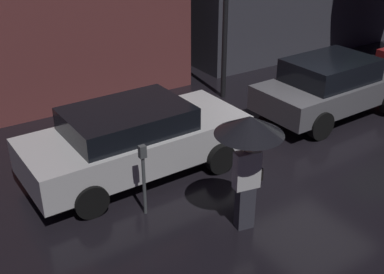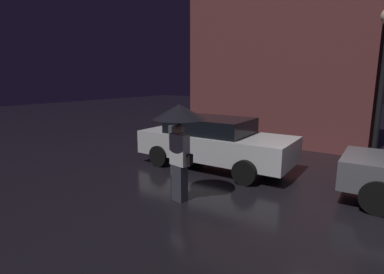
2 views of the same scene
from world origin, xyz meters
name	(u,v)px [view 2 (image 2 of 2)]	position (x,y,z in m)	size (l,w,h in m)	color
ground_plane	(350,217)	(0.00, 0.00, 0.00)	(60.00, 60.00, 0.00)	black
building_facade_left	(281,63)	(-3.74, 6.50, 3.20)	(7.11, 3.00, 6.40)	brown
parked_car_white	(214,141)	(-3.84, 1.37, 0.77)	(4.53, 2.07, 1.45)	silver
pedestrian_with_umbrella	(179,124)	(-3.12, -1.24, 1.67)	(1.10, 1.10, 2.07)	#383842
parking_meter	(171,145)	(-4.36, 0.01, 0.84)	(0.12, 0.10, 1.36)	#4C5154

